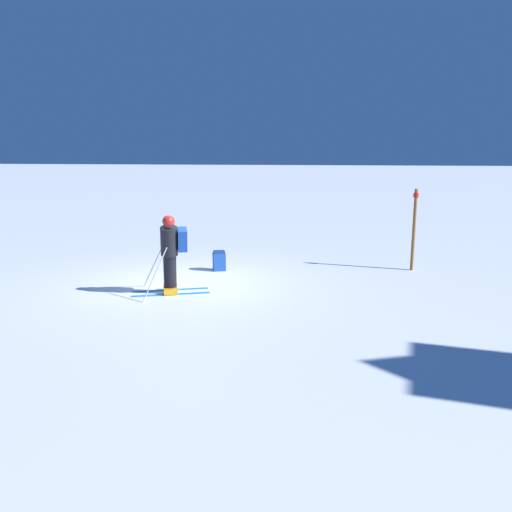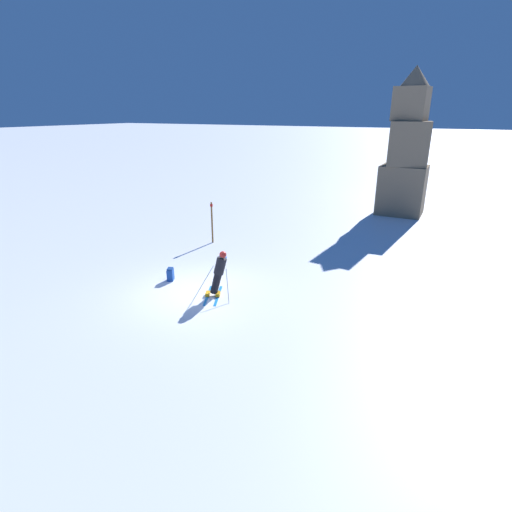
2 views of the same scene
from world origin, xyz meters
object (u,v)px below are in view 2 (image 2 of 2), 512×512
Objects in this scene: rock_pillar at (406,156)px; trail_marker at (212,221)px; skier at (219,271)px; spare_backpack at (170,274)px.

rock_pillar is 12.74m from trail_marker.
rock_pillar is (3.60, 15.17, 2.63)m from skier.
spare_backpack is at bearing -75.93° from trail_marker.
skier is at bearing -121.69° from spare_backpack.
skier is at bearing -54.19° from trail_marker.
skier is at bearing -103.34° from rock_pillar.
skier is 0.84× the size of trail_marker.
trail_marker is at bearing 101.29° from skier.
skier is 6.03m from trail_marker.
trail_marker is at bearing -11.47° from spare_backpack.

